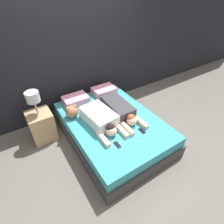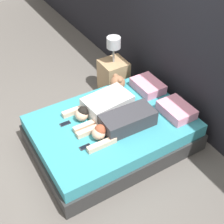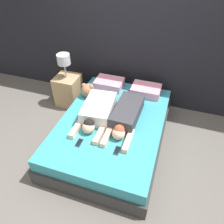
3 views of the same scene
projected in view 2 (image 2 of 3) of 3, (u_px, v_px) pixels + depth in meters
The scene contains 11 objects.
ground_plane at pixel (112, 143), 4.35m from camera, with size 12.00×12.00×0.00m, color #5B5651.
wall_back at pixel (192, 38), 3.97m from camera, with size 12.00×0.06×2.60m.
bed at pixel (112, 133), 4.21m from camera, with size 1.49×2.08×0.43m.
pillow_head_left at pixel (148, 86), 4.55m from camera, with size 0.47×0.34×0.13m.
pillow_head_right at pixel (176, 110), 4.13m from camera, with size 0.47×0.34×0.13m.
person_left at pixel (103, 106), 4.14m from camera, with size 0.46×0.92×0.21m.
person_right at pixel (122, 123), 3.89m from camera, with size 0.35×1.00×0.21m.
cell_phone_left at pixel (65, 124), 4.02m from camera, with size 0.06×0.14×0.01m.
cell_phone_right at pixel (85, 147), 3.71m from camera, with size 0.06×0.14×0.01m.
plush_toy at pixel (118, 83), 4.52m from camera, with size 0.22×0.22×0.23m.
nightstand at pixel (114, 74), 5.09m from camera, with size 0.40×0.40×0.97m.
Camera 2 is at (2.58, -1.56, 3.16)m, focal length 50.00 mm.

